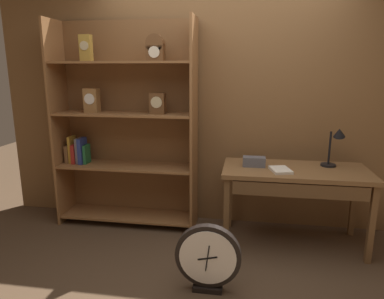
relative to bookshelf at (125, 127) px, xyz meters
The scene contains 8 objects.
ground_plane 1.78m from the bookshelf, 46.98° to the right, with size 10.00×10.00×0.00m, color #4C3826.
back_wood_panel 1.03m from the bookshelf, 12.09° to the left, with size 4.80×0.05×2.60m, color brown.
bookshelf is the anchor object (origin of this frame).
workbench 1.79m from the bookshelf, ahead, with size 1.33×0.63×0.75m.
desk_lamp 2.08m from the bookshelf, ahead, with size 0.20×0.20×0.39m.
toolbox_small 1.38m from the bookshelf, ahead, with size 0.21×0.11×0.09m, color #595960.
open_repair_manual 1.64m from the bookshelf, 12.45° to the right, with size 0.16×0.22×0.03m, color silver.
round_clock_large 1.69m from the bookshelf, 47.50° to the right, with size 0.49×0.11×0.53m.
Camera 1 is at (0.29, -2.37, 1.64)m, focal length 32.35 mm.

